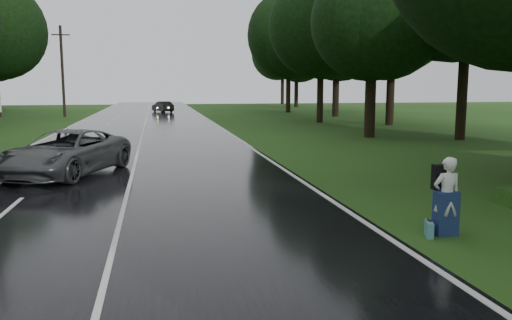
% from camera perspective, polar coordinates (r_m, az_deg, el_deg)
% --- Properties ---
extents(ground, '(160.00, 160.00, 0.00)m').
position_cam_1_polar(ground, '(13.11, -14.71, -6.70)').
color(ground, '#234915').
rests_on(ground, ground).
extents(road, '(12.00, 140.00, 0.04)m').
position_cam_1_polar(road, '(32.83, -12.51, 2.28)').
color(road, black).
rests_on(road, ground).
extents(lane_center, '(0.12, 140.00, 0.01)m').
position_cam_1_polar(lane_center, '(32.82, -12.51, 2.33)').
color(lane_center, silver).
rests_on(lane_center, road).
extents(grey_car, '(4.78, 6.50, 1.64)m').
position_cam_1_polar(grey_car, '(20.24, -20.20, 0.76)').
color(grey_car, '#444748').
rests_on(grey_car, road).
extents(far_car, '(2.71, 4.20, 1.31)m').
position_cam_1_polar(far_car, '(64.68, -10.23, 5.79)').
color(far_car, black).
rests_on(far_car, road).
extents(hitchhiker, '(0.65, 0.58, 1.76)m').
position_cam_1_polar(hitchhiker, '(12.26, 20.18, -4.04)').
color(hitchhiker, silver).
rests_on(hitchhiker, ground).
extents(suitcase, '(0.30, 0.50, 0.34)m').
position_cam_1_polar(suitcase, '(12.15, 18.49, -7.21)').
color(suitcase, teal).
rests_on(suitcase, ground).
extents(utility_pole_far, '(1.80, 0.28, 9.40)m').
position_cam_1_polar(utility_pole_far, '(58.35, -20.28, 4.48)').
color(utility_pole_far, black).
rests_on(utility_pole_far, ground).
extents(tree_right_d, '(8.48, 8.48, 13.25)m').
position_cam_1_polar(tree_right_d, '(34.14, 12.34, 2.48)').
color(tree_right_d, black).
rests_on(tree_right_d, ground).
extents(tree_right_e, '(9.44, 9.44, 14.75)m').
position_cam_1_polar(tree_right_e, '(46.89, 7.01, 4.13)').
color(tree_right_e, black).
rests_on(tree_right_e, ground).
extents(tree_right_f, '(10.27, 10.27, 16.05)m').
position_cam_1_polar(tree_right_f, '(63.91, 3.54, 5.26)').
color(tree_right_f, black).
rests_on(tree_right_f, ground).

